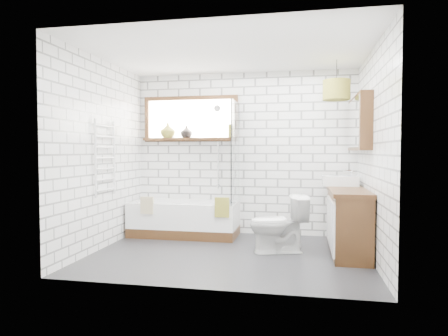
% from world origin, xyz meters
% --- Properties ---
extents(floor, '(3.40, 2.60, 0.01)m').
position_xyz_m(floor, '(0.00, 0.00, -0.01)').
color(floor, black).
rests_on(floor, ground).
extents(ceiling, '(3.40, 2.60, 0.01)m').
position_xyz_m(ceiling, '(0.00, 0.00, 2.50)').
color(ceiling, white).
rests_on(ceiling, ground).
extents(wall_back, '(3.40, 0.01, 2.50)m').
position_xyz_m(wall_back, '(0.00, 1.30, 1.25)').
color(wall_back, white).
rests_on(wall_back, ground).
extents(wall_front, '(3.40, 0.01, 2.50)m').
position_xyz_m(wall_front, '(0.00, -1.30, 1.25)').
color(wall_front, white).
rests_on(wall_front, ground).
extents(wall_left, '(0.01, 2.60, 2.50)m').
position_xyz_m(wall_left, '(-1.70, 0.00, 1.25)').
color(wall_left, white).
rests_on(wall_left, ground).
extents(wall_right, '(0.01, 2.60, 2.50)m').
position_xyz_m(wall_right, '(1.70, 0.00, 1.25)').
color(wall_right, white).
rests_on(wall_right, ground).
extents(window, '(1.52, 0.16, 0.68)m').
position_xyz_m(window, '(-0.85, 1.26, 1.80)').
color(window, '#321C0D').
rests_on(window, wall_back).
extents(towel_radiator, '(0.06, 0.52, 1.00)m').
position_xyz_m(towel_radiator, '(-1.66, 0.00, 1.20)').
color(towel_radiator, white).
rests_on(towel_radiator, wall_left).
extents(mirror_cabinet, '(0.16, 1.20, 0.70)m').
position_xyz_m(mirror_cabinet, '(1.62, 0.60, 1.65)').
color(mirror_cabinet, '#321C0D').
rests_on(mirror_cabinet, wall_right).
extents(shower_riser, '(0.02, 0.02, 1.30)m').
position_xyz_m(shower_riser, '(-0.40, 1.26, 1.35)').
color(shower_riser, silver).
rests_on(shower_riser, wall_back).
extents(bathtub, '(1.61, 0.71, 0.52)m').
position_xyz_m(bathtub, '(-0.86, 0.94, 0.26)').
color(bathtub, white).
rests_on(bathtub, floor).
extents(shower_screen, '(0.02, 0.72, 1.50)m').
position_xyz_m(shower_screen, '(-0.07, 0.94, 1.27)').
color(shower_screen, white).
rests_on(shower_screen, bathtub).
extents(towel_green, '(0.20, 0.06, 0.28)m').
position_xyz_m(towel_green, '(-0.20, 0.59, 0.50)').
color(towel_green, olive).
rests_on(towel_green, bathtub).
extents(towel_beige, '(0.19, 0.05, 0.25)m').
position_xyz_m(towel_beige, '(-1.32, 0.59, 0.50)').
color(towel_beige, '#C1B486').
rests_on(towel_beige, bathtub).
extents(vanity, '(0.46, 1.41, 0.81)m').
position_xyz_m(vanity, '(1.47, 0.38, 0.40)').
color(vanity, '#321C0D').
rests_on(vanity, floor).
extents(basin, '(0.47, 0.41, 0.14)m').
position_xyz_m(basin, '(1.41, 0.88, 0.88)').
color(basin, white).
rests_on(basin, vanity).
extents(tap, '(0.03, 0.03, 0.17)m').
position_xyz_m(tap, '(1.57, 0.88, 0.95)').
color(tap, silver).
rests_on(tap, vanity).
extents(toilet, '(0.59, 0.80, 0.73)m').
position_xyz_m(toilet, '(0.60, 0.22, 0.37)').
color(toilet, white).
rests_on(toilet, floor).
extents(vase_olive, '(0.26, 0.26, 0.24)m').
position_xyz_m(vase_olive, '(-1.22, 1.23, 1.60)').
color(vase_olive, olive).
rests_on(vase_olive, window).
extents(vase_dark, '(0.23, 0.23, 0.19)m').
position_xyz_m(vase_dark, '(-0.91, 1.23, 1.58)').
color(vase_dark, black).
rests_on(vase_dark, window).
extents(bottle, '(0.08, 0.08, 0.21)m').
position_xyz_m(bottle, '(-0.20, 1.23, 1.58)').
color(bottle, olive).
rests_on(bottle, window).
extents(pendant, '(0.36, 0.36, 0.26)m').
position_xyz_m(pendant, '(1.33, 0.64, 2.10)').
color(pendant, olive).
rests_on(pendant, ceiling).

